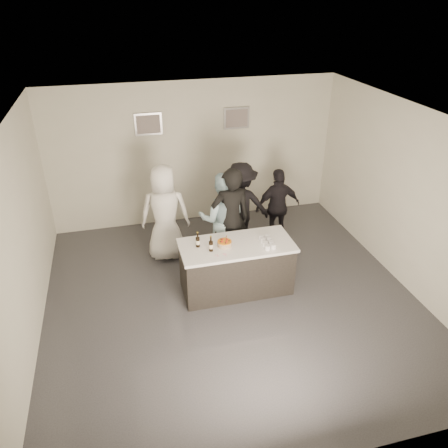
# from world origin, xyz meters

# --- Properties ---
(floor) EXTENTS (6.00, 6.00, 0.00)m
(floor) POSITION_xyz_m (0.00, 0.00, 0.00)
(floor) COLOR #3D3D42
(floor) RESTS_ON ground
(ceiling) EXTENTS (6.00, 6.00, 0.00)m
(ceiling) POSITION_xyz_m (0.00, 0.00, 3.00)
(ceiling) COLOR white
(wall_back) EXTENTS (6.00, 0.04, 3.00)m
(wall_back) POSITION_xyz_m (0.00, 3.00, 1.50)
(wall_back) COLOR silver
(wall_back) RESTS_ON ground
(wall_front) EXTENTS (6.00, 0.04, 3.00)m
(wall_front) POSITION_xyz_m (0.00, -3.00, 1.50)
(wall_front) COLOR silver
(wall_front) RESTS_ON ground
(wall_left) EXTENTS (0.04, 6.00, 3.00)m
(wall_left) POSITION_xyz_m (-3.00, 0.00, 1.50)
(wall_left) COLOR silver
(wall_left) RESTS_ON ground
(wall_right) EXTENTS (0.04, 6.00, 3.00)m
(wall_right) POSITION_xyz_m (3.00, 0.00, 1.50)
(wall_right) COLOR silver
(wall_right) RESTS_ON ground
(picture_left) EXTENTS (0.54, 0.04, 0.44)m
(picture_left) POSITION_xyz_m (-0.90, 2.97, 2.20)
(picture_left) COLOR #B2B2B7
(picture_left) RESTS_ON wall_back
(picture_right) EXTENTS (0.54, 0.04, 0.44)m
(picture_right) POSITION_xyz_m (0.90, 2.97, 2.20)
(picture_right) COLOR #B2B2B7
(picture_right) RESTS_ON wall_back
(bar_counter) EXTENTS (1.86, 0.86, 0.90)m
(bar_counter) POSITION_xyz_m (0.14, 0.23, 0.45)
(bar_counter) COLOR white
(bar_counter) RESTS_ON ground
(cake) EXTENTS (0.23, 0.23, 0.08)m
(cake) POSITION_xyz_m (-0.06, 0.23, 0.94)
(cake) COLOR orange
(cake) RESTS_ON bar_counter
(beer_bottle_a) EXTENTS (0.07, 0.07, 0.26)m
(beer_bottle_a) POSITION_xyz_m (-0.48, 0.31, 1.03)
(beer_bottle_a) COLOR black
(beer_bottle_a) RESTS_ON bar_counter
(beer_bottle_b) EXTENTS (0.07, 0.07, 0.26)m
(beer_bottle_b) POSITION_xyz_m (-0.31, 0.14, 1.03)
(beer_bottle_b) COLOR black
(beer_bottle_b) RESTS_ON bar_counter
(tumbler_cluster) EXTENTS (0.19, 0.40, 0.08)m
(tumbler_cluster) POSITION_xyz_m (0.63, 0.11, 0.94)
(tumbler_cluster) COLOR #C46E12
(tumbler_cluster) RESTS_ON bar_counter
(candles) EXTENTS (0.24, 0.08, 0.01)m
(candles) POSITION_xyz_m (-0.20, -0.02, 0.90)
(candles) COLOR pink
(candles) RESTS_ON bar_counter
(person_main_black) EXTENTS (0.72, 0.48, 1.94)m
(person_main_black) POSITION_xyz_m (0.24, 0.95, 0.97)
(person_main_black) COLOR black
(person_main_black) RESTS_ON ground
(person_main_blue) EXTENTS (1.02, 0.89, 1.79)m
(person_main_blue) POSITION_xyz_m (0.13, 1.15, 0.89)
(person_main_blue) COLOR #9FC3D0
(person_main_blue) RESTS_ON ground
(person_guest_left) EXTENTS (0.98, 0.72, 1.85)m
(person_guest_left) POSITION_xyz_m (-0.84, 1.57, 0.92)
(person_guest_left) COLOR white
(person_guest_left) RESTS_ON ground
(person_guest_right) EXTENTS (0.92, 0.42, 1.55)m
(person_guest_right) POSITION_xyz_m (1.38, 1.60, 0.78)
(person_guest_right) COLOR black
(person_guest_right) RESTS_ON ground
(person_guest_back) EXTENTS (1.19, 0.78, 1.73)m
(person_guest_back) POSITION_xyz_m (0.62, 1.64, 0.87)
(person_guest_back) COLOR black
(person_guest_back) RESTS_ON ground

